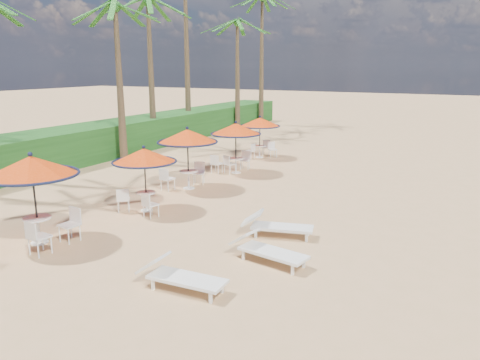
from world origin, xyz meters
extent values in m
plane|color=tan|center=(0.00, 0.00, 0.00)|extent=(160.00, 160.00, 0.00)
cube|color=#194716|center=(-13.50, 11.00, 0.90)|extent=(3.00, 40.00, 1.80)
cylinder|color=black|center=(-5.48, -0.34, 1.28)|extent=(0.06, 0.06, 2.56)
cone|color=#DD4413|center=(-5.48, -0.34, 2.28)|extent=(2.56, 2.56, 0.56)
torus|color=#101732|center=(-5.48, -0.34, 2.03)|extent=(2.56, 2.56, 0.08)
sphere|color=#101732|center=(-5.48, -0.34, 2.61)|extent=(0.13, 0.13, 0.13)
cylinder|color=white|center=(-5.48, -0.34, 0.76)|extent=(0.78, 0.78, 0.04)
cylinder|color=white|center=(-5.48, -0.34, 0.39)|extent=(0.09, 0.09, 0.78)
cylinder|color=black|center=(-4.70, 3.56, 1.12)|extent=(0.05, 0.05, 2.23)
cone|color=#DD4413|center=(-4.70, 3.56, 1.99)|extent=(2.23, 2.23, 0.49)
torus|color=#101732|center=(-4.70, 3.56, 1.77)|extent=(2.23, 2.23, 0.07)
sphere|color=#101732|center=(-4.70, 3.56, 2.27)|extent=(0.12, 0.12, 0.12)
cylinder|color=white|center=(-4.70, 3.56, 0.66)|extent=(0.68, 0.68, 0.04)
cylinder|color=white|center=(-4.70, 3.56, 0.34)|extent=(0.08, 0.08, 0.68)
cylinder|color=black|center=(-5.08, 6.79, 1.24)|extent=(0.05, 0.05, 2.48)
cone|color=#DD4413|center=(-5.08, 6.79, 2.21)|extent=(2.48, 2.48, 0.54)
torus|color=#101732|center=(-5.08, 6.79, 1.96)|extent=(2.48, 2.48, 0.08)
sphere|color=#101732|center=(-5.08, 6.79, 2.53)|extent=(0.13, 0.13, 0.13)
cylinder|color=white|center=(-5.08, 6.79, 0.73)|extent=(0.76, 0.76, 0.04)
cylinder|color=white|center=(-5.08, 6.79, 0.38)|extent=(0.09, 0.09, 0.76)
cylinder|color=black|center=(-4.71, 10.24, 1.19)|extent=(0.05, 0.05, 2.37)
cone|color=#DD4413|center=(-4.71, 10.24, 2.12)|extent=(2.37, 2.37, 0.52)
torus|color=#101732|center=(-4.71, 10.24, 1.88)|extent=(2.38, 2.38, 0.07)
sphere|color=#101732|center=(-4.71, 10.24, 2.42)|extent=(0.12, 0.12, 0.12)
cylinder|color=white|center=(-4.71, 10.24, 0.70)|extent=(0.72, 0.72, 0.04)
cylinder|color=white|center=(-4.71, 10.24, 0.36)|extent=(0.08, 0.08, 0.72)
cylinder|color=black|center=(-5.36, 14.23, 1.11)|extent=(0.05, 0.05, 2.22)
cone|color=#DD4413|center=(-5.36, 14.23, 1.98)|extent=(2.22, 2.22, 0.48)
torus|color=#101732|center=(-5.36, 14.23, 1.76)|extent=(2.22, 2.22, 0.07)
sphere|color=#101732|center=(-5.36, 14.23, 2.26)|extent=(0.12, 0.12, 0.12)
cylinder|color=white|center=(-5.36, 14.23, 0.66)|extent=(0.68, 0.68, 0.04)
cylinder|color=white|center=(-5.36, 14.23, 0.34)|extent=(0.08, 0.08, 0.68)
cube|color=white|center=(-0.03, -0.83, 0.30)|extent=(1.85, 0.75, 0.07)
cube|color=white|center=(-0.93, -0.87, 0.53)|extent=(0.64, 0.69, 0.45)
cube|color=white|center=(-0.03, -0.83, 0.13)|extent=(0.06, 0.06, 0.26)
cube|color=white|center=(1.08, 1.47, 0.30)|extent=(1.92, 0.97, 0.08)
cube|color=white|center=(0.18, 1.63, 0.54)|extent=(0.72, 0.76, 0.46)
cube|color=white|center=(1.08, 1.47, 0.13)|extent=(0.06, 0.06, 0.26)
cube|color=white|center=(0.53, 3.39, 0.30)|extent=(1.93, 1.11, 0.08)
cube|color=white|center=(-0.35, 3.16, 0.54)|extent=(0.76, 0.80, 0.45)
cube|color=white|center=(0.53, 3.39, 0.13)|extent=(0.06, 0.06, 0.26)
cone|color=brown|center=(-11.15, 9.74, 3.88)|extent=(0.44, 0.44, 7.77)
sphere|color=#1F611B|center=(-11.15, 9.74, 7.77)|extent=(0.56, 0.56, 0.56)
cone|color=brown|center=(-12.70, 14.27, 4.28)|extent=(0.44, 0.44, 8.56)
sphere|color=#1F611B|center=(-12.70, 14.27, 8.56)|extent=(0.56, 0.56, 0.56)
cone|color=brown|center=(-13.42, 19.25, 5.66)|extent=(0.44, 0.44, 11.32)
cone|color=brown|center=(-11.69, 23.53, 4.03)|extent=(0.44, 0.44, 8.06)
sphere|color=#1F611B|center=(-11.69, 23.53, 8.06)|extent=(0.56, 0.56, 0.56)
cone|color=brown|center=(-11.60, 27.66, 5.14)|extent=(0.44, 0.44, 10.28)
camera|label=1|loc=(5.55, -8.86, 5.00)|focal=35.00mm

